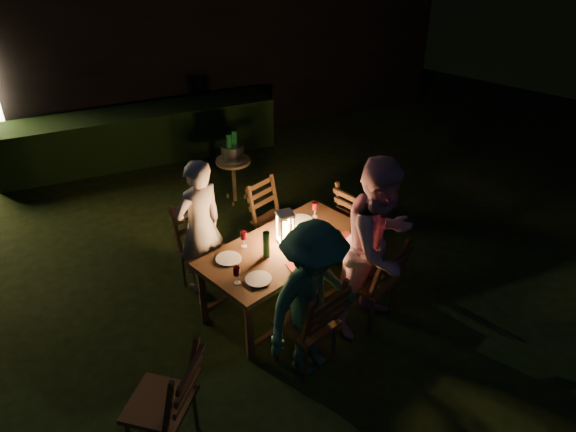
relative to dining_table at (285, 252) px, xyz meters
name	(u,v)px	position (x,y,z in m)	size (l,w,h in m)	color
garden_envelope	(134,21)	(-0.28, 6.47, 0.92)	(40.00, 40.00, 3.20)	black
dining_table	(285,252)	(0.00, 0.00, 0.00)	(1.94, 1.44, 0.73)	#492E18
chair_near_left	(308,338)	(-0.14, -0.88, -0.34)	(0.61, 0.63, 1.04)	#492E18
chair_near_right	(370,294)	(0.70, -0.56, -0.34)	(0.62, 0.64, 1.03)	#492E18
chair_far_left	(206,264)	(-0.70, 0.56, -0.34)	(0.58, 0.61, 1.05)	#492E18
chair_far_right	(274,231)	(0.23, 0.92, -0.37)	(0.56, 0.58, 0.93)	#492E18
chair_end	(361,233)	(1.15, 0.45, -0.34)	(0.63, 0.61, 1.03)	#492E18
chair_spare	(165,418)	(-1.54, -1.26, -0.33)	(0.70, 0.70, 1.08)	#492E18
person_house_side	(200,227)	(-0.72, 0.60, 0.12)	(0.56, 0.37, 1.55)	#F0DECD
person_opp_right	(379,246)	(0.72, -0.60, 0.26)	(0.89, 0.70, 1.84)	pink
person_opp_left	(313,301)	(-0.12, -0.93, 0.13)	(1.01, 0.58, 1.57)	#31634A
lantern	(285,229)	(0.03, 0.06, 0.23)	(0.16, 0.16, 0.35)	white
plate_far_left	(229,259)	(-0.59, 0.01, 0.08)	(0.25, 0.25, 0.01)	white
plate_near_left	(258,279)	(-0.43, -0.40, 0.08)	(0.25, 0.25, 0.01)	white
plate_far_right	(301,220)	(0.34, 0.37, 0.08)	(0.25, 0.25, 0.01)	white
plate_near_right	(331,237)	(0.50, -0.04, 0.08)	(0.25, 0.25, 0.01)	white
wineglass_a	(244,239)	(-0.38, 0.15, 0.16)	(0.06, 0.06, 0.18)	#59070F
wineglass_b	(237,275)	(-0.63, -0.37, 0.16)	(0.06, 0.06, 0.18)	#59070F
wineglass_c	(326,238)	(0.38, -0.15, 0.16)	(0.06, 0.06, 0.18)	#59070F
wineglass_d	(315,210)	(0.51, 0.39, 0.16)	(0.06, 0.06, 0.18)	#59070F
wineglass_e	(299,256)	(0.02, -0.32, 0.16)	(0.06, 0.06, 0.18)	silver
bottle_table	(266,245)	(-0.23, -0.09, 0.21)	(0.07, 0.07, 0.28)	#0F471E
napkin_left	(297,266)	(-0.02, -0.35, 0.08)	(0.18, 0.14, 0.01)	red
napkin_right	(344,236)	(0.62, -0.08, 0.08)	(0.18, 0.14, 0.01)	red
phone	(259,287)	(-0.47, -0.50, 0.08)	(0.14, 0.07, 0.01)	black
side_table	(233,165)	(0.17, 2.24, -0.10)	(0.47, 0.47, 0.63)	olive
ice_bucket	(233,153)	(0.17, 2.24, 0.08)	(0.30, 0.30, 0.22)	#A5A8AD
bottle_bucket_a	(230,151)	(0.12, 2.20, 0.13)	(0.07, 0.07, 0.32)	#0F471E
bottle_bucket_b	(235,147)	(0.22, 2.28, 0.13)	(0.07, 0.07, 0.32)	#0F471E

